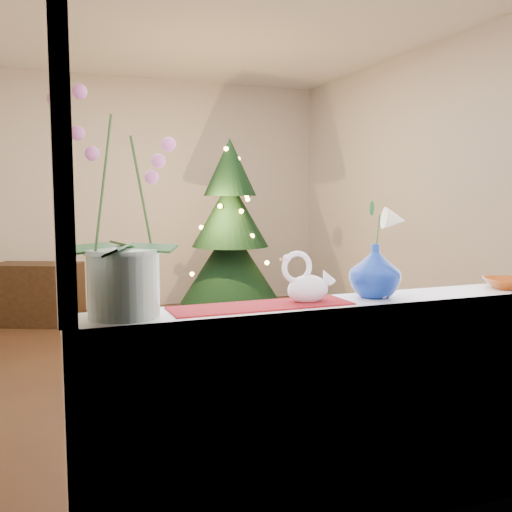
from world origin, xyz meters
The scene contains 17 objects.
ground centered at (0.00, 0.00, 0.00)m, with size 5.00×5.00×0.00m, color #3A2417.
wall_back centered at (0.00, 2.50, 1.35)m, with size 4.50×0.10×2.70m, color beige.
wall_front centered at (0.00, -2.50, 1.35)m, with size 4.50×0.10×2.70m, color beige.
wall_right centered at (2.25, 0.00, 1.35)m, with size 0.10×5.00×2.70m, color beige.
ceiling centered at (0.00, 0.00, 2.70)m, with size 5.00×5.00×0.00m, color white.
window_apron centered at (0.00, -2.46, 0.44)m, with size 2.20×0.08×0.88m, color white.
windowsill centered at (0.00, -2.37, 0.90)m, with size 2.20×0.26×0.04m, color white.
window_frame centered at (0.00, -2.47, 1.70)m, with size 2.22×0.06×1.60m, color white, non-canonical shape.
runner centered at (-0.38, -2.37, 0.92)m, with size 0.70×0.20×0.01m, color maroon.
orchid_pot centered at (-0.89, -2.36, 1.31)m, with size 0.27×0.27×0.78m, color beige, non-canonical shape.
swan centered at (-0.18, -2.36, 1.02)m, with size 0.23×0.10×0.19m, color white, non-canonical shape.
blue_vase centered at (0.13, -2.35, 1.05)m, with size 0.24×0.24×0.25m, color navy.
lily centered at (0.13, -2.35, 1.27)m, with size 0.14×0.08×0.19m, color beige, non-canonical shape.
paperweight centered at (0.13, -2.40, 0.95)m, with size 0.07×0.07×0.07m, color white.
amber_dish centered at (0.80, -2.39, 0.94)m, with size 0.16×0.16×0.04m, color #9E4212.
xmas_tree centered at (0.72, 1.25, 0.96)m, with size 1.05×1.05×1.91m, color black, non-canonical shape.
side_table centered at (-1.16, 1.90, 0.32)m, with size 0.85×0.42×0.64m, color black.
Camera 1 is at (-1.17, -4.33, 1.34)m, focal length 40.00 mm.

